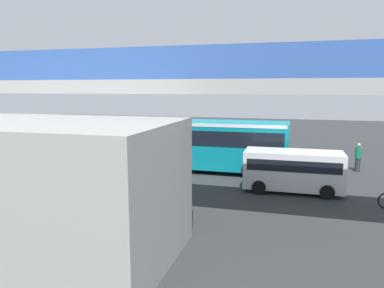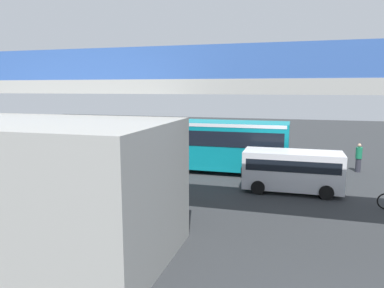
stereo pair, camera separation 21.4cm
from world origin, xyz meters
name	(u,v)px [view 2 (the right image)]	position (x,y,z in m)	size (l,w,h in m)	color
ground	(219,169)	(0.00, 0.00, 0.00)	(80.00, 80.00, 0.00)	#2D3033
city_bus	(195,141)	(1.43, 0.69, 1.88)	(11.54, 2.85, 3.15)	#0C8493
parked_van	(292,168)	(-4.58, 3.98, 1.18)	(4.80, 2.17, 2.05)	silver
pedestrian	(359,158)	(-8.51, -1.58, 0.89)	(0.38, 0.38, 1.79)	#2D2D38
lane_dash_leftmost	(284,163)	(-4.00, -2.97, 0.00)	(2.00, 0.20, 0.01)	silver
lane_dash_left	(227,160)	(0.00, -2.97, 0.00)	(2.00, 0.20, 0.01)	silver
lane_dash_centre	(175,157)	(4.00, -2.97, 0.00)	(2.00, 0.20, 0.01)	silver
pedestrian_overpass	(169,96)	(0.00, 9.40, 4.86)	(28.58, 2.60, 6.57)	#9E9E99
station_building	(29,187)	(3.34, 13.21, 2.10)	(9.00, 5.04, 4.20)	#9E9E99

